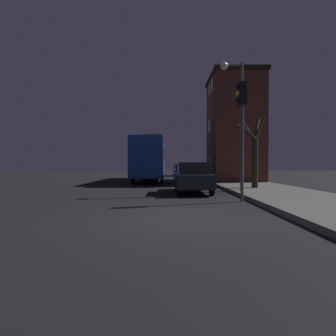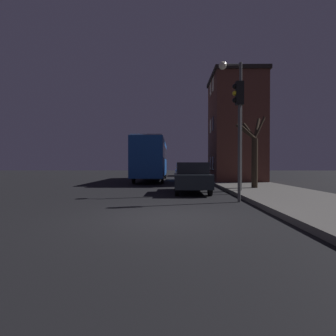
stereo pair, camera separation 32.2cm
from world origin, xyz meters
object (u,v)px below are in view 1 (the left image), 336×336
(traffic_light, at_px, (241,117))
(bus, at_px, (150,157))
(car_mid_lane, at_px, (184,172))
(car_far_lane, at_px, (179,170))
(streetlamp, at_px, (235,106))
(bare_tree, at_px, (254,152))
(car_near_lane, at_px, (192,177))

(traffic_light, distance_m, bus, 14.48)
(car_mid_lane, xyz_separation_m, car_far_lane, (0.03, 10.39, 0.01))
(traffic_light, relative_size, car_far_lane, 1.03)
(streetlamp, bearing_deg, bare_tree, 48.37)
(streetlamp, relative_size, car_far_lane, 1.41)
(traffic_light, distance_m, bare_tree, 5.10)
(streetlamp, bearing_deg, traffic_light, -100.18)
(bare_tree, distance_m, car_mid_lane, 9.89)
(car_near_lane, height_order, car_far_lane, car_near_lane)
(traffic_light, distance_m, car_mid_lane, 14.05)
(streetlamp, bearing_deg, car_mid_lane, 99.82)
(bus, xyz_separation_m, car_near_lane, (2.90, -10.27, -1.37))
(streetlamp, height_order, car_near_lane, streetlamp)
(traffic_light, xyz_separation_m, car_near_lane, (-1.60, 3.44, -2.53))
(car_mid_lane, distance_m, car_far_lane, 10.39)
(car_near_lane, bearing_deg, bus, 105.79)
(bare_tree, bearing_deg, traffic_light, -113.64)
(bare_tree, xyz_separation_m, car_far_lane, (-3.33, 19.59, -1.38))
(streetlamp, bearing_deg, car_far_lane, 94.99)
(bare_tree, bearing_deg, car_near_lane, -162.81)
(streetlamp, distance_m, car_mid_lane, 11.61)
(traffic_light, xyz_separation_m, bare_tree, (1.99, 4.54, -1.17))
(bare_tree, relative_size, car_near_lane, 0.94)
(bus, height_order, car_far_lane, bus)
(bus, height_order, car_mid_lane, bus)
(bare_tree, relative_size, bus, 0.36)
(car_far_lane, bearing_deg, traffic_light, -86.83)
(streetlamp, height_order, car_far_lane, streetlamp)
(car_far_lane, bearing_deg, bare_tree, -80.37)
(traffic_light, height_order, bus, traffic_light)
(bus, distance_m, car_near_lane, 10.76)
(bare_tree, height_order, car_mid_lane, bare_tree)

